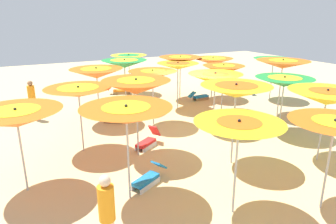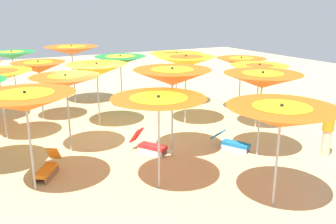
% 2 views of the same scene
% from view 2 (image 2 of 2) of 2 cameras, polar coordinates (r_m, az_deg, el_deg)
% --- Properties ---
extents(ground, '(41.32, 41.32, 0.04)m').
position_cam_2_polar(ground, '(12.14, -10.90, -3.45)').
color(ground, '#D1B57F').
extents(beach_umbrella_2, '(2.15, 2.15, 2.34)m').
position_cam_2_polar(beach_umbrella_2, '(8.21, -21.90, 1.51)').
color(beach_umbrella_2, '#B2B2B7').
rests_on(beach_umbrella_2, ground).
extents(beach_umbrella_3, '(2.11, 2.11, 2.22)m').
position_cam_2_polar(beach_umbrella_3, '(7.74, -1.52, 1.28)').
color(beach_umbrella_3, '#B2B2B7').
rests_on(beach_umbrella_3, ground).
extents(beach_umbrella_4, '(2.18, 2.18, 2.24)m').
position_cam_2_polar(beach_umbrella_4, '(7.35, 17.65, -0.70)').
color(beach_umbrella_4, '#B2B2B7').
rests_on(beach_umbrella_4, ground).
extents(beach_umbrella_7, '(1.94, 1.94, 2.30)m').
position_cam_2_polar(beach_umbrella_7, '(10.25, -16.07, 4.77)').
color(beach_umbrella_7, '#B2B2B7').
rests_on(beach_umbrella_7, ground).
extents(beach_umbrella_8, '(2.10, 2.10, 2.53)m').
position_cam_2_polar(beach_umbrella_8, '(9.51, 0.70, 5.63)').
color(beach_umbrella_8, '#B2B2B7').
rests_on(beach_umbrella_8, ground).
extents(beach_umbrella_9, '(2.11, 2.11, 2.42)m').
position_cam_2_polar(beach_umbrella_9, '(9.90, 14.90, 4.94)').
color(beach_umbrella_9, '#B2B2B7').
rests_on(beach_umbrella_9, ground).
extents(beach_umbrella_11, '(1.91, 1.91, 2.23)m').
position_cam_2_polar(beach_umbrella_11, '(13.74, -20.05, 6.75)').
color(beach_umbrella_11, '#B2B2B7').
rests_on(beach_umbrella_11, ground).
extents(beach_umbrella_12, '(2.10, 2.10, 2.27)m').
position_cam_2_polar(beach_umbrella_12, '(12.49, -11.35, 6.67)').
color(beach_umbrella_12, '#B2B2B7').
rests_on(beach_umbrella_12, ground).
extents(beach_umbrella_13, '(2.04, 2.04, 2.50)m').
position_cam_2_polar(beach_umbrella_13, '(12.38, 2.88, 8.10)').
color(beach_umbrella_13, '#B2B2B7').
rests_on(beach_umbrella_13, ground).
extents(beach_umbrella_14, '(1.92, 1.92, 2.26)m').
position_cam_2_polar(beach_umbrella_14, '(12.38, 14.44, 6.40)').
color(beach_umbrella_14, '#B2B2B7').
rests_on(beach_umbrella_14, ground).
extents(beach_umbrella_15, '(2.05, 2.05, 2.26)m').
position_cam_2_polar(beach_umbrella_15, '(17.26, -23.75, 8.34)').
color(beach_umbrella_15, '#B2B2B7').
rests_on(beach_umbrella_15, ground).
extents(beach_umbrella_16, '(2.25, 2.25, 2.54)m').
position_cam_2_polar(beach_umbrella_16, '(15.83, -15.21, 9.51)').
color(beach_umbrella_16, '#B2B2B7').
rests_on(beach_umbrella_16, ground).
extents(beach_umbrella_17, '(2.11, 2.11, 2.21)m').
position_cam_2_polar(beach_umbrella_17, '(14.82, -7.64, 8.25)').
color(beach_umbrella_17, '#B2B2B7').
rests_on(beach_umbrella_17, ground).
extents(beach_umbrella_18, '(2.24, 2.24, 2.28)m').
position_cam_2_polar(beach_umbrella_18, '(15.13, 1.37, 8.64)').
color(beach_umbrella_18, '#B2B2B7').
rests_on(beach_umbrella_18, ground).
extents(beach_umbrella_19, '(1.95, 1.95, 2.22)m').
position_cam_2_polar(beach_umbrella_19, '(14.37, 11.66, 7.84)').
color(beach_umbrella_19, '#B2B2B7').
rests_on(beach_umbrella_19, ground).
extents(lounger_1, '(1.20, 0.84, 0.53)m').
position_cam_2_polar(lounger_1, '(10.69, 10.32, -4.95)').
color(lounger_1, silver).
rests_on(lounger_1, ground).
extents(lounger_2, '(1.07, 0.84, 0.61)m').
position_cam_2_polar(lounger_2, '(9.41, -18.80, -8.56)').
color(lounger_2, olive).
rests_on(lounger_2, ground).
extents(lounger_3, '(1.13, 0.90, 0.67)m').
position_cam_2_polar(lounger_3, '(10.33, -2.98, -5.33)').
color(lounger_3, silver).
rests_on(lounger_3, ground).
extents(beachgoer_0, '(0.30, 0.30, 1.68)m').
position_cam_2_polar(beachgoer_0, '(10.73, 24.33, -2.23)').
color(beachgoer_0, beige).
rests_on(beachgoer_0, ground).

